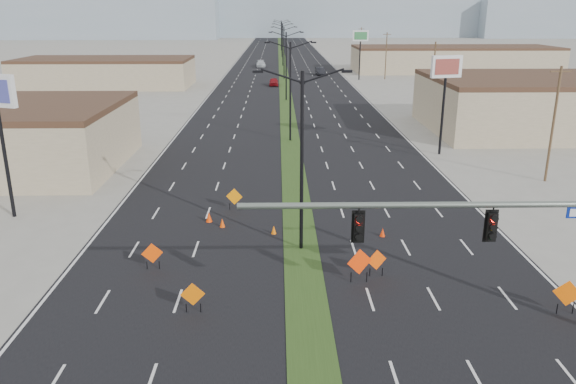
{
  "coord_description": "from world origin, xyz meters",
  "views": [
    {
      "loc": [
        -1.28,
        -17.44,
        12.92
      ],
      "look_at": [
        -0.74,
        12.63,
        3.2
      ],
      "focal_mm": 35.0,
      "sensor_mm": 36.0,
      "label": 1
    }
  ],
  "objects_px": {
    "construction_sign_0": "(152,254)",
    "car_mid": "(320,71)",
    "streetlight_6": "(281,34)",
    "pole_sign_east_near": "(446,75)",
    "construction_sign_5": "(567,295)",
    "cone_2": "(383,232)",
    "streetlight_2": "(286,64)",
    "cone_3": "(209,217)",
    "car_left": "(274,82)",
    "signal_mast": "(539,237)",
    "car_far": "(261,64)",
    "streetlight_4": "(283,43)",
    "pole_sign_east_far": "(360,40)",
    "construction_sign_3": "(359,263)",
    "construction_sign_1": "(193,295)",
    "cone_1": "(274,230)",
    "construction_sign_4": "(377,261)",
    "cone_0": "(222,223)",
    "construction_sign_2": "(234,197)",
    "streetlight_3": "(284,51)",
    "streetlight_0": "(302,157)",
    "streetlight_1": "(290,88)",
    "streetlight_5": "(282,38)"
  },
  "relations": [
    {
      "from": "car_left",
      "to": "cone_3",
      "type": "height_order",
      "value": "car_left"
    },
    {
      "from": "signal_mast",
      "to": "car_far",
      "type": "distance_m",
      "value": 120.0
    },
    {
      "from": "car_left",
      "to": "streetlight_6",
      "type": "bearing_deg",
      "value": 89.04
    },
    {
      "from": "streetlight_6",
      "to": "pole_sign_east_near",
      "type": "relative_size",
      "value": 1.1
    },
    {
      "from": "construction_sign_4",
      "to": "streetlight_1",
      "type": "bearing_deg",
      "value": 75.83
    },
    {
      "from": "streetlight_0",
      "to": "construction_sign_3",
      "type": "bearing_deg",
      "value": -57.29
    },
    {
      "from": "streetlight_1",
      "to": "cone_1",
      "type": "distance_m",
      "value": 26.32
    },
    {
      "from": "construction_sign_5",
      "to": "cone_2",
      "type": "distance_m",
      "value": 11.27
    },
    {
      "from": "car_mid",
      "to": "cone_0",
      "type": "distance_m",
      "value": 88.59
    },
    {
      "from": "streetlight_0",
      "to": "streetlight_1",
      "type": "bearing_deg",
      "value": 90.0
    },
    {
      "from": "signal_mast",
      "to": "streetlight_1",
      "type": "xyz_separation_m",
      "value": [
        -8.56,
        38.0,
        0.63
      ]
    },
    {
      "from": "construction_sign_4",
      "to": "cone_0",
      "type": "bearing_deg",
      "value": 119.82
    },
    {
      "from": "construction_sign_1",
      "to": "cone_1",
      "type": "bearing_deg",
      "value": 63.58
    },
    {
      "from": "streetlight_4",
      "to": "pole_sign_east_far",
      "type": "height_order",
      "value": "streetlight_4"
    },
    {
      "from": "streetlight_4",
      "to": "construction_sign_2",
      "type": "height_order",
      "value": "streetlight_4"
    },
    {
      "from": "streetlight_5",
      "to": "pole_sign_east_far",
      "type": "bearing_deg",
      "value": -75.6
    },
    {
      "from": "construction_sign_2",
      "to": "cone_0",
      "type": "relative_size",
      "value": 2.63
    },
    {
      "from": "car_left",
      "to": "construction_sign_1",
      "type": "xyz_separation_m",
      "value": [
        -3.12,
        -80.38,
        0.16
      ]
    },
    {
      "from": "construction_sign_4",
      "to": "pole_sign_east_far",
      "type": "distance_m",
      "value": 86.99
    },
    {
      "from": "construction_sign_1",
      "to": "cone_0",
      "type": "relative_size",
      "value": 2.54
    },
    {
      "from": "construction_sign_0",
      "to": "pole_sign_east_near",
      "type": "distance_m",
      "value": 33.5
    },
    {
      "from": "car_mid",
      "to": "construction_sign_3",
      "type": "xyz_separation_m",
      "value": [
        -5.01,
        -95.32,
        0.28
      ]
    },
    {
      "from": "car_left",
      "to": "construction_sign_5",
      "type": "height_order",
      "value": "construction_sign_5"
    },
    {
      "from": "streetlight_6",
      "to": "pole_sign_east_near",
      "type": "bearing_deg",
      "value": -84.52
    },
    {
      "from": "construction_sign_0",
      "to": "car_mid",
      "type": "bearing_deg",
      "value": 66.83
    },
    {
      "from": "streetlight_4",
      "to": "streetlight_1",
      "type": "bearing_deg",
      "value": -90.0
    },
    {
      "from": "cone_0",
      "to": "streetlight_4",
      "type": "bearing_deg",
      "value": 87.47
    },
    {
      "from": "streetlight_5",
      "to": "streetlight_2",
      "type": "bearing_deg",
      "value": -90.0
    },
    {
      "from": "cone_0",
      "to": "streetlight_5",
      "type": "bearing_deg",
      "value": 87.99
    },
    {
      "from": "cone_2",
      "to": "construction_sign_3",
      "type": "bearing_deg",
      "value": -110.79
    },
    {
      "from": "streetlight_4",
      "to": "streetlight_2",
      "type": "bearing_deg",
      "value": -90.0
    },
    {
      "from": "construction_sign_4",
      "to": "car_far",
      "type": "bearing_deg",
      "value": 73.74
    },
    {
      "from": "construction_sign_2",
      "to": "car_left",
      "type": "bearing_deg",
      "value": 100.67
    },
    {
      "from": "construction_sign_4",
      "to": "construction_sign_5",
      "type": "relative_size",
      "value": 0.89
    },
    {
      "from": "car_far",
      "to": "construction_sign_0",
      "type": "xyz_separation_m",
      "value": [
        -2.53,
        -111.66,
        0.11
      ]
    },
    {
      "from": "construction_sign_4",
      "to": "cone_0",
      "type": "height_order",
      "value": "construction_sign_4"
    },
    {
      "from": "car_left",
      "to": "construction_sign_4",
      "type": "height_order",
      "value": "construction_sign_4"
    },
    {
      "from": "car_left",
      "to": "pole_sign_east_near",
      "type": "height_order",
      "value": "pole_sign_east_near"
    },
    {
      "from": "construction_sign_0",
      "to": "cone_1",
      "type": "height_order",
      "value": "construction_sign_0"
    },
    {
      "from": "cone_0",
      "to": "cone_2",
      "type": "bearing_deg",
      "value": -9.87
    },
    {
      "from": "streetlight_2",
      "to": "cone_0",
      "type": "height_order",
      "value": "streetlight_2"
    },
    {
      "from": "streetlight_0",
      "to": "streetlight_2",
      "type": "relative_size",
      "value": 1.0
    },
    {
      "from": "car_far",
      "to": "car_left",
      "type": "bearing_deg",
      "value": -87.74
    },
    {
      "from": "streetlight_3",
      "to": "construction_sign_2",
      "type": "distance_m",
      "value": 77.59
    },
    {
      "from": "car_far",
      "to": "construction_sign_0",
      "type": "distance_m",
      "value": 111.69
    },
    {
      "from": "streetlight_5",
      "to": "pole_sign_east_near",
      "type": "bearing_deg",
      "value": -83.24
    },
    {
      "from": "streetlight_2",
      "to": "cone_3",
      "type": "distance_m",
      "value": 52.22
    },
    {
      "from": "construction_sign_0",
      "to": "construction_sign_4",
      "type": "bearing_deg",
      "value": -18.75
    },
    {
      "from": "streetlight_0",
      "to": "construction_sign_4",
      "type": "distance_m",
      "value": 6.87
    },
    {
      "from": "car_far",
      "to": "cone_3",
      "type": "relative_size",
      "value": 7.56
    }
  ]
}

